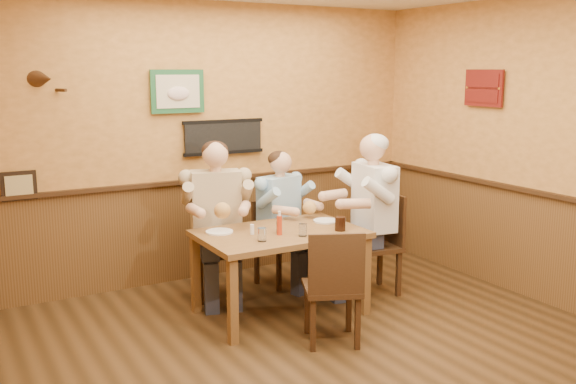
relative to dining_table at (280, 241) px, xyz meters
name	(u,v)px	position (x,y,z in m)	size (l,w,h in m)	color
room	(337,134)	(-0.10, -1.00, 1.03)	(5.02, 5.03, 2.81)	#31200E
dining_table	(280,241)	(0.00, 0.00, 0.00)	(1.40, 0.90, 0.75)	brown
chair_back_left	(217,249)	(-0.31, 0.66, -0.19)	(0.43, 0.43, 0.94)	#3A2412
chair_back_right	(279,243)	(0.37, 0.70, -0.23)	(0.39, 0.39, 0.85)	#3A2412
chair_right_end	(373,244)	(1.03, 0.03, -0.17)	(0.45, 0.45, 0.97)	#3A2412
chair_near_side	(332,285)	(0.06, -0.72, -0.19)	(0.43, 0.43, 0.93)	#3A2412
diner_tan_shirt	(216,228)	(-0.31, 0.66, 0.01)	(0.62, 0.62, 1.34)	#C8B189
diner_blue_polo	(279,225)	(0.37, 0.70, -0.05)	(0.56, 0.56, 1.21)	#8DB5D4
diner_white_elder	(374,223)	(1.03, 0.03, 0.03)	(0.64, 0.64, 1.39)	silver
water_glass_left	(262,235)	(-0.29, -0.21, 0.15)	(0.07, 0.07, 0.11)	white
water_glass_mid	(303,230)	(0.09, -0.24, 0.15)	(0.07, 0.07, 0.11)	silver
cola_tumbler	(340,224)	(0.46, -0.24, 0.15)	(0.09, 0.09, 0.12)	black
hot_sauce_bottle	(279,224)	(-0.07, -0.11, 0.18)	(0.05, 0.05, 0.19)	#BB3313
salt_shaker	(252,229)	(-0.26, 0.02, 0.14)	(0.03, 0.03, 0.09)	white
pepper_shaker	(279,227)	(-0.03, -0.04, 0.14)	(0.04, 0.04, 0.10)	black
plate_far_left	(219,232)	(-0.48, 0.22, 0.10)	(0.24, 0.24, 0.02)	white
plate_far_right	(326,221)	(0.54, 0.10, 0.10)	(0.23, 0.23, 0.02)	silver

